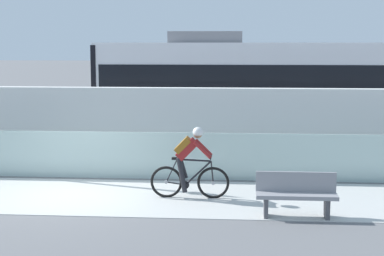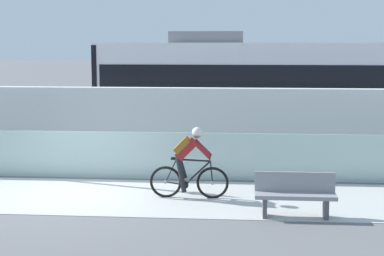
{
  "view_description": "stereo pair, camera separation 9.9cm",
  "coord_description": "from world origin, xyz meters",
  "views": [
    {
      "loc": [
        3.75,
        -13.01,
        3.46
      ],
      "look_at": [
        2.58,
        2.35,
        1.25
      ],
      "focal_mm": 56.05,
      "sensor_mm": 36.0,
      "label": 1
    },
    {
      "loc": [
        3.85,
        -13.0,
        3.46
      ],
      "look_at": [
        2.58,
        2.35,
        1.25
      ],
      "focal_mm": 56.05,
      "sensor_mm": 36.0,
      "label": 2
    }
  ],
  "objects": [
    {
      "name": "concrete_barrier_wall",
      "position": [
        0.0,
        3.65,
        1.1
      ],
      "size": [
        32.0,
        0.36,
        2.2
      ],
      "primitive_type": "cube",
      "color": "silver",
      "rests_on": "ground"
    },
    {
      "name": "tram_rail_far",
      "position": [
        0.0,
        7.57,
        0.0
      ],
      "size": [
        32.0,
        0.08,
        0.01
      ],
      "primitive_type": "cube",
      "color": "#595654",
      "rests_on": "ground"
    },
    {
      "name": "glass_parapet",
      "position": [
        0.0,
        1.85,
        0.6
      ],
      "size": [
        32.0,
        0.05,
        1.2
      ],
      "primitive_type": "cube",
      "color": "#ADC6C1",
      "rests_on": "ground"
    },
    {
      "name": "bench",
      "position": [
        4.94,
        -1.29,
        0.48
      ],
      "size": [
        1.6,
        0.45,
        0.89
      ],
      "color": "gray",
      "rests_on": "ground"
    },
    {
      "name": "cyclist_on_bike",
      "position": [
        2.7,
        -0.0,
        0.8
      ],
      "size": [
        1.77,
        0.58,
        1.61
      ],
      "color": "black",
      "rests_on": "ground"
    },
    {
      "name": "tram",
      "position": [
        4.65,
        6.85,
        1.89
      ],
      "size": [
        11.06,
        2.54,
        3.81
      ],
      "color": "silver",
      "rests_on": "ground"
    },
    {
      "name": "ground_plane",
      "position": [
        0.0,
        0.0,
        0.0
      ],
      "size": [
        200.0,
        200.0,
        0.0
      ],
      "primitive_type": "plane",
      "color": "slate"
    },
    {
      "name": "tram_rail_near",
      "position": [
        0.0,
        6.13,
        0.0
      ],
      "size": [
        32.0,
        0.08,
        0.01
      ],
      "primitive_type": "cube",
      "color": "#595654",
      "rests_on": "ground"
    },
    {
      "name": "bike_path_deck",
      "position": [
        0.0,
        0.0,
        0.01
      ],
      "size": [
        32.0,
        3.2,
        0.01
      ],
      "primitive_type": "cube",
      "color": "beige",
      "rests_on": "ground"
    }
  ]
}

